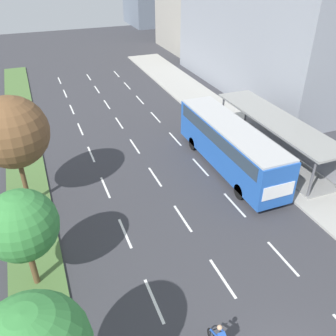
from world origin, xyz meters
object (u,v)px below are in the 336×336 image
object	(u,v)px
bus	(230,142)
median_tree_second	(22,226)
median_tree_third	(12,133)
bus_shelter	(277,132)

from	to	relation	value
bus	median_tree_second	world-z (taller)	median_tree_second
median_tree_second	median_tree_third	distance (m)	6.68
bus_shelter	median_tree_third	distance (m)	18.04
bus_shelter	bus	xyz separation A→B (m)	(-4.28, -0.42, 0.20)
median_tree_second	median_tree_third	world-z (taller)	median_tree_third
bus_shelter	median_tree_third	world-z (taller)	median_tree_third
bus	median_tree_second	bearing A→B (deg)	-156.63
bus_shelter	median_tree_second	size ratio (longest dim) A/B	2.39
bus_shelter	bus	bearing A→B (deg)	-174.35
bus_shelter	bus	world-z (taller)	bus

